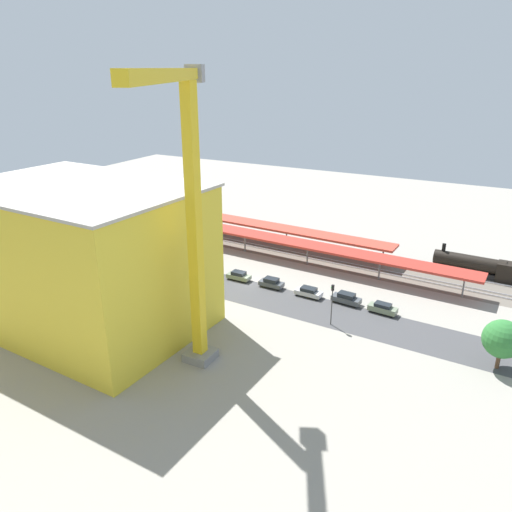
{
  "coord_description": "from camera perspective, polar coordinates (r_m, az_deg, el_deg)",
  "views": [
    {
      "loc": [
        -39.82,
        71.03,
        36.3
      ],
      "look_at": [
        -2.32,
        0.54,
        5.71
      ],
      "focal_mm": 34.58,
      "sensor_mm": 36.0,
      "label": 1
    }
  ],
  "objects": [
    {
      "name": "construction_building",
      "position": [
        75.47,
        -19.18,
        -0.32
      ],
      "size": [
        33.83,
        24.76,
        20.82
      ],
      "primitive_type": "cube",
      "rotation": [
        0.0,
        0.0,
        -0.05
      ],
      "color": "yellow",
      "rests_on": "ground"
    },
    {
      "name": "freight_coach_far",
      "position": [
        119.8,
        -11.37,
        4.49
      ],
      "size": [
        18.37,
        3.99,
        6.06
      ],
      "color": "black",
      "rests_on": "ground"
    },
    {
      "name": "rail_bed",
      "position": [
        105.94,
        4.16,
        0.86
      ],
      "size": [
        130.51,
        20.1,
        0.01
      ],
      "primitive_type": "cube",
      "rotation": [
        0.0,
        0.0,
        -0.05
      ],
      "color": "#665E54",
      "rests_on": "ground"
    },
    {
      "name": "parked_car_0",
      "position": [
        80.59,
        14.43,
        -5.93
      ],
      "size": [
        4.62,
        2.13,
        1.69
      ],
      "color": "black",
      "rests_on": "ground"
    },
    {
      "name": "locomotive",
      "position": [
        100.18,
        24.17,
        -1.1
      ],
      "size": [
        15.48,
        3.53,
        5.13
      ],
      "color": "black",
      "rests_on": "ground"
    },
    {
      "name": "platform_canopy_far",
      "position": [
        105.97,
        3.57,
        3.1
      ],
      "size": [
        47.35,
        7.07,
        4.12
      ],
      "color": "#C63D2D",
      "rests_on": "ground"
    },
    {
      "name": "parked_car_3",
      "position": [
        86.99,
        1.79,
        -3.16
      ],
      "size": [
        4.38,
        1.96,
        1.73
      ],
      "color": "black",
      "rests_on": "ground"
    },
    {
      "name": "street_tree_2",
      "position": [
        96.24,
        -17.85,
        1.53
      ],
      "size": [
        6.1,
        6.1,
        9.0
      ],
      "color": "brown",
      "rests_on": "ground"
    },
    {
      "name": "street_asphalt",
      "position": [
        86.48,
        -2.25,
        -3.88
      ],
      "size": [
        130.28,
        15.53,
        0.01
      ],
      "primitive_type": "cube",
      "rotation": [
        0.0,
        0.0,
        -0.05
      ],
      "color": "#424244",
      "rests_on": "ground"
    },
    {
      "name": "street_tree_3",
      "position": [
        101.34,
        -19.95,
        2.05
      ],
      "size": [
        5.65,
        5.65,
        8.47
      ],
      "color": "brown",
      "rests_on": "ground"
    },
    {
      "name": "box_truck_1",
      "position": [
        96.78,
        -16.54,
        -0.84
      ],
      "size": [
        9.13,
        2.53,
        3.7
      ],
      "color": "black",
      "rests_on": "ground"
    },
    {
      "name": "tower_crane",
      "position": [
        56.32,
        -7.73,
        6.02
      ],
      "size": [
        13.14,
        26.43,
        36.67
      ],
      "color": "gray",
      "rests_on": "ground"
    },
    {
      "name": "parked_car_2",
      "position": [
        84.06,
        6.1,
        -4.22
      ],
      "size": [
        4.69,
        2.09,
        1.61
      ],
      "color": "black",
      "rests_on": "ground"
    },
    {
      "name": "parked_car_1",
      "position": [
        82.52,
        10.39,
        -4.89
      ],
      "size": [
        4.92,
        2.35,
        1.82
      ],
      "color": "black",
      "rests_on": "ground"
    },
    {
      "name": "construction_roof_slab",
      "position": [
        72.52,
        -20.18,
        7.52
      ],
      "size": [
        34.46,
        25.39,
        0.4
      ],
      "primitive_type": "cube",
      "rotation": [
        0.0,
        0.0,
        -0.05
      ],
      "color": "#ADA89E",
      "rests_on": "construction_building"
    },
    {
      "name": "ground_plane",
      "position": [
        89.15,
        -1.15,
        -3.07
      ],
      "size": [
        207.98,
        207.98,
        0.0
      ],
      "primitive_type": "plane",
      "color": "gray",
      "rests_on": "ground"
    },
    {
      "name": "track_rails",
      "position": [
        105.88,
        4.17,
        0.96
      ],
      "size": [
        129.83,
        13.67,
        0.12
      ],
      "color": "#9E9EA8",
      "rests_on": "ground"
    },
    {
      "name": "street_tree_0",
      "position": [
        88.17,
        -11.05,
        -0.06
      ],
      "size": [
        4.85,
        4.85,
        7.7
      ],
      "color": "brown",
      "rests_on": "ground"
    },
    {
      "name": "box_truck_0",
      "position": [
        92.31,
        -12.87,
        -1.62
      ],
      "size": [
        9.64,
        3.36,
        3.46
      ],
      "color": "black",
      "rests_on": "ground"
    },
    {
      "name": "traffic_light",
      "position": [
        74.04,
        8.8,
        -4.88
      ],
      "size": [
        0.5,
        0.36,
        6.54
      ],
      "color": "#333333",
      "rests_on": "ground"
    },
    {
      "name": "platform_canopy_near",
      "position": [
        96.19,
        6.01,
        1.27
      ],
      "size": [
        64.28,
        7.84,
        4.33
      ],
      "color": "#A82D23",
      "rests_on": "ground"
    },
    {
      "name": "box_truck_2",
      "position": [
        95.36,
        -15.17,
        -1.07
      ],
      "size": [
        8.7,
        2.61,
        3.52
      ],
      "color": "black",
      "rests_on": "ground"
    },
    {
      "name": "street_tree_1",
      "position": [
        70.29,
        26.61,
        -8.59
      ],
      "size": [
        4.94,
        4.94,
        6.76
      ],
      "color": "brown",
      "rests_on": "ground"
    },
    {
      "name": "parked_car_4",
      "position": [
        89.96,
        -2.02,
        -2.35
      ],
      "size": [
        4.42,
        1.86,
        1.64
      ],
      "color": "black",
      "rests_on": "ground"
    }
  ]
}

